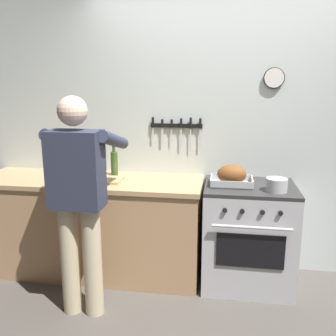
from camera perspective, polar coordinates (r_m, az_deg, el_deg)
The scene contains 12 objects.
wall_back at distance 3.44m, azimuth 8.97°, elevation 5.54°, with size 6.00×0.13×2.60m.
counter_block at distance 3.52m, azimuth -11.73°, elevation -8.72°, with size 2.03×0.65×0.90m.
stove at distance 3.32m, azimuth 12.29°, elevation -10.14°, with size 0.76×0.67×0.90m.
person_cook at distance 2.77m, azimuth -13.71°, elevation -3.93°, with size 0.51×0.63×1.66m.
roasting_pan at distance 3.13m, azimuth 9.85°, elevation -1.24°, with size 0.35×0.26×0.18m.
saucepan at distance 3.04m, azimuth 16.49°, elevation -2.53°, with size 0.17×0.17×0.11m.
cutting_board at distance 3.29m, azimuth -10.24°, elevation -1.78°, with size 0.36×0.24×0.02m, color tan.
bottle_olive_oil at distance 3.43m, azimuth -8.32°, elevation 0.78°, with size 0.06×0.06×0.29m.
bottle_wine_red at distance 3.65m, azimuth -14.89°, elevation 1.42°, with size 0.07×0.07×0.32m.
bottle_cooking_oil at distance 3.50m, azimuth -10.52°, elevation 0.67°, with size 0.07×0.07×0.25m.
bottle_dish_soap at distance 3.39m, azimuth -10.92°, elevation 0.06°, with size 0.06×0.06×0.22m.
bottle_soy_sauce at distance 3.53m, azimuth -15.53°, elevation 0.30°, with size 0.06×0.06×0.22m.
Camera 1 is at (-0.01, -2.06, 1.75)m, focal length 39.30 mm.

